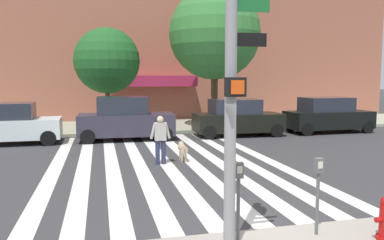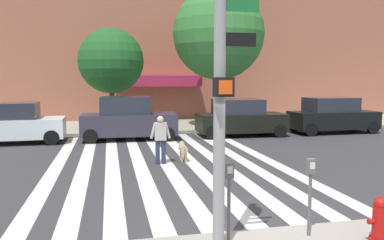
% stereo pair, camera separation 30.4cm
% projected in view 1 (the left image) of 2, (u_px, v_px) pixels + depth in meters
% --- Properties ---
extents(ground_plane, '(160.00, 160.00, 0.00)m').
position_uv_depth(ground_plane, '(189.00, 160.00, 13.46)').
color(ground_plane, '#353538').
extents(sidewalk_far, '(80.00, 6.00, 0.15)m').
position_uv_depth(sidewalk_far, '(152.00, 126.00, 22.79)').
color(sidewalk_far, '#9CA188').
rests_on(sidewalk_far, ground_plane).
extents(crosswalk_stripes, '(7.65, 12.75, 0.01)m').
position_uv_depth(crosswalk_stripes, '(165.00, 162.00, 13.25)').
color(crosswalk_stripes, silver).
rests_on(crosswalk_stripes, ground_plane).
extents(traffic_light_pole, '(0.74, 0.46, 5.80)m').
position_uv_depth(traffic_light_pole, '(233.00, 34.00, 5.56)').
color(traffic_light_pole, gray).
rests_on(traffic_light_pole, sidewalk_near).
extents(parking_meter_curbside, '(0.14, 0.11, 1.36)m').
position_uv_depth(parking_meter_curbside, '(238.00, 191.00, 6.25)').
color(parking_meter_curbside, '#515456').
rests_on(parking_meter_curbside, sidewalk_near).
extents(parking_meter_second_along, '(0.14, 0.11, 1.36)m').
position_uv_depth(parking_meter_second_along, '(318.00, 185.00, 6.59)').
color(parking_meter_second_along, '#515456').
rests_on(parking_meter_second_along, sidewalk_near).
extents(parked_car_near_curb, '(4.47, 2.03, 1.83)m').
position_uv_depth(parked_car_near_curb, '(7.00, 124.00, 16.72)').
color(parked_car_near_curb, silver).
rests_on(parked_car_near_curb, ground_plane).
extents(parked_car_behind_first, '(4.48, 2.09, 2.05)m').
position_uv_depth(parked_car_behind_first, '(125.00, 120.00, 17.93)').
color(parked_car_behind_first, '#2F2C3B').
rests_on(parked_car_behind_first, ground_plane).
extents(parked_car_third_in_line, '(4.45, 2.03, 1.86)m').
position_uv_depth(parked_car_third_in_line, '(237.00, 118.00, 19.25)').
color(parked_car_third_in_line, black).
rests_on(parked_car_third_in_line, ground_plane).
extents(parked_car_fourth_in_line, '(4.65, 1.99, 1.90)m').
position_uv_depth(parked_car_fourth_in_line, '(328.00, 116.00, 20.47)').
color(parked_car_fourth_in_line, black).
rests_on(parked_car_fourth_in_line, ground_plane).
extents(street_tree_nearest, '(3.56, 3.56, 5.49)m').
position_uv_depth(street_tree_nearest, '(107.00, 61.00, 20.58)').
color(street_tree_nearest, '#4C3823').
rests_on(street_tree_nearest, sidewalk_far).
extents(street_tree_middle, '(5.11, 5.11, 7.79)m').
position_uv_depth(street_tree_middle, '(215.00, 34.00, 21.14)').
color(street_tree_middle, '#4C3823').
rests_on(street_tree_middle, sidewalk_far).
extents(pedestrian_dog_walker, '(0.71, 0.25, 1.64)m').
position_uv_depth(pedestrian_dog_walker, '(160.00, 137.00, 12.77)').
color(pedestrian_dog_walker, '#282D4C').
rests_on(pedestrian_dog_walker, ground_plane).
extents(dog_on_leash, '(0.28, 0.95, 0.65)m').
position_uv_depth(dog_on_leash, '(183.00, 149.00, 13.34)').
color(dog_on_leash, tan).
rests_on(dog_on_leash, ground_plane).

